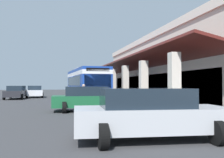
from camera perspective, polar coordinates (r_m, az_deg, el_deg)
ground at (r=29.70m, az=8.70°, el=-4.33°), size 120.00×120.00×0.00m
curb_strip at (r=26.25m, az=-0.00°, el=-4.61°), size 36.06×0.50×0.12m
plaza_building at (r=29.89m, az=18.31°, el=2.19°), size 30.35×15.49×6.71m
transit_bus at (r=26.42m, az=-5.77°, el=-0.69°), size 11.33×3.21×3.34m
parked_sedan_silver at (r=7.48m, az=8.42°, el=-7.57°), size 2.67×4.53×1.47m
parked_sedan_white at (r=33.59m, az=-16.77°, el=-2.65°), size 4.52×2.24×1.47m
parked_sedan_charcoal at (r=30.57m, az=-20.47°, el=-2.76°), size 4.51×2.21×1.47m
parked_sedan_green at (r=15.47m, az=-5.19°, el=-4.34°), size 2.54×4.46×1.47m
pedestrian at (r=19.27m, az=-6.31°, el=-3.27°), size 0.48×0.58×1.63m
potted_palm at (r=36.29m, az=-1.32°, el=-2.47°), size 1.92×1.64×3.25m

